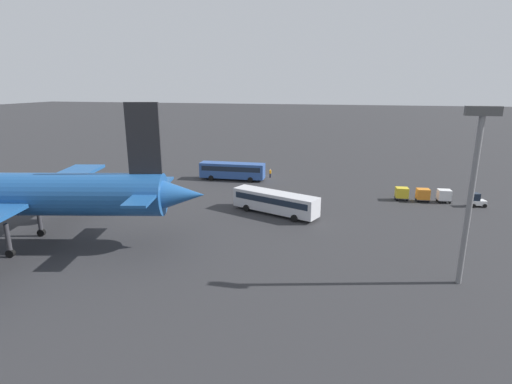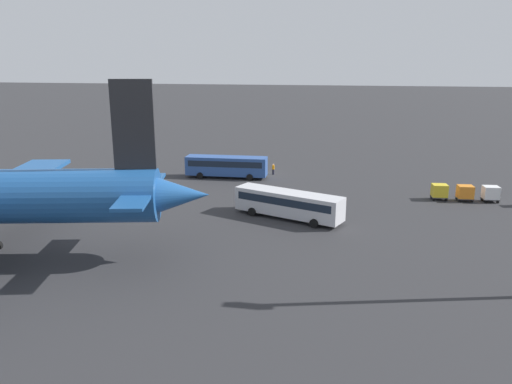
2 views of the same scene
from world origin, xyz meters
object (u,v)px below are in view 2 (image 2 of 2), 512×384
(cargo_cart_yellow, at_px, (439,191))
(cargo_cart_orange, at_px, (465,192))
(shuttle_bus_near, at_px, (226,165))
(worker_person, at_px, (273,169))
(cargo_cart_white, at_px, (491,193))
(shuttle_bus_far, at_px, (288,202))

(cargo_cart_yellow, bearing_deg, cargo_cart_orange, 178.97)
(shuttle_bus_near, height_order, worker_person, shuttle_bus_near)
(shuttle_bus_near, distance_m, cargo_cart_yellow, 31.30)
(worker_person, xyz_separation_m, cargo_cart_yellow, (-23.65, 10.71, 0.32))
(cargo_cart_orange, bearing_deg, cargo_cart_yellow, -1.03)
(worker_person, height_order, cargo_cart_yellow, cargo_cart_yellow)
(cargo_cart_orange, bearing_deg, shuttle_bus_near, -12.16)
(shuttle_bus_near, relative_size, cargo_cart_white, 5.90)
(cargo_cart_white, bearing_deg, cargo_cart_yellow, 1.63)
(shuttle_bus_far, xyz_separation_m, worker_person, (5.24, -22.33, -1.03))
(cargo_cart_white, bearing_deg, cargo_cart_orange, 4.28)
(shuttle_bus_near, xyz_separation_m, worker_person, (-6.81, -3.52, -1.11))
(cargo_cart_white, xyz_separation_m, cargo_cart_orange, (3.16, 0.24, 0.00))
(shuttle_bus_near, height_order, shuttle_bus_far, shuttle_bus_near)
(shuttle_bus_near, distance_m, worker_person, 7.74)
(shuttle_bus_near, relative_size, cargo_cart_yellow, 5.90)
(worker_person, height_order, cargo_cart_white, cargo_cart_white)
(shuttle_bus_far, bearing_deg, cargo_cart_orange, -130.20)
(shuttle_bus_far, distance_m, cargo_cart_yellow, 21.78)
(worker_person, height_order, cargo_cart_orange, cargo_cart_orange)
(cargo_cart_orange, xyz_separation_m, cargo_cart_yellow, (3.16, -0.06, 0.00))
(worker_person, distance_m, cargo_cart_white, 31.76)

